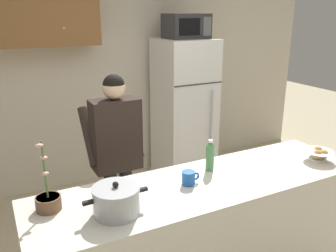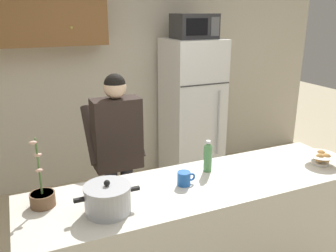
% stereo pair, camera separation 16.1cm
% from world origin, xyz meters
% --- Properties ---
extents(back_wall_unit, '(6.00, 0.48, 2.60)m').
position_xyz_m(back_wall_unit, '(-0.24, 2.25, 1.44)').
color(back_wall_unit, beige).
rests_on(back_wall_unit, ground).
extents(kitchen_island, '(2.41, 0.68, 0.92)m').
position_xyz_m(kitchen_island, '(0.00, 0.00, 0.46)').
color(kitchen_island, silver).
rests_on(kitchen_island, ground).
extents(refrigerator, '(0.64, 0.68, 1.74)m').
position_xyz_m(refrigerator, '(0.90, 1.85, 0.87)').
color(refrigerator, white).
rests_on(refrigerator, ground).
extents(microwave, '(0.48, 0.37, 0.28)m').
position_xyz_m(microwave, '(0.90, 1.83, 1.88)').
color(microwave, '#2D2D30').
rests_on(microwave, refrigerator).
extents(person_near_pot, '(0.48, 0.41, 1.58)m').
position_xyz_m(person_near_pot, '(-0.35, 0.82, 0.97)').
color(person_near_pot, black).
rests_on(person_near_pot, ground).
extents(cooking_pot, '(0.39, 0.28, 0.20)m').
position_xyz_m(cooking_pot, '(-0.67, -0.10, 1.01)').
color(cooking_pot, '#ADAFB5').
rests_on(cooking_pot, kitchen_island).
extents(coffee_mug, '(0.13, 0.09, 0.10)m').
position_xyz_m(coffee_mug, '(-0.11, 0.02, 0.97)').
color(coffee_mug, '#1E59B2').
rests_on(coffee_mug, kitchen_island).
extents(bread_bowl, '(0.24, 0.24, 0.10)m').
position_xyz_m(bread_bowl, '(1.00, -0.09, 0.97)').
color(bread_bowl, white).
rests_on(bread_bowl, kitchen_island).
extents(bottle_near_edge, '(0.06, 0.06, 0.24)m').
position_xyz_m(bottle_near_edge, '(0.14, 0.15, 1.04)').
color(bottle_near_edge, '#4C8C4C').
rests_on(bottle_near_edge, kitchen_island).
extents(potted_orchid, '(0.15, 0.15, 0.43)m').
position_xyz_m(potted_orchid, '(-1.02, 0.13, 0.98)').
color(potted_orchid, brown).
rests_on(potted_orchid, kitchen_island).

